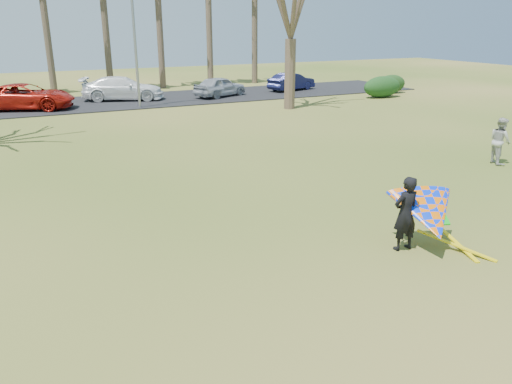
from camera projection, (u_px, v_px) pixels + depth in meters
name	position (u px, v px, depth m)	size (l,w,h in m)	color
ground	(298.00, 270.00, 10.29)	(100.00, 100.00, 0.00)	#2D5612
parking_strip	(97.00, 103.00, 31.56)	(46.00, 7.00, 0.06)	black
streetlight	(137.00, 30.00, 28.48)	(2.28, 0.18, 8.00)	gray
hedge_near	(382.00, 87.00, 33.95)	(2.88, 1.30, 1.44)	#143914
hedge_far	(391.00, 84.00, 36.10)	(2.36, 1.11, 1.31)	#173613
car_2	(26.00, 97.00, 28.88)	(2.46, 5.33, 1.48)	#AE180D
car_3	(123.00, 88.00, 32.44)	(2.10, 5.16, 1.50)	white
car_4	(220.00, 86.00, 34.02)	(1.60, 3.98, 1.36)	#A4A9B2
car_5	(292.00, 82.00, 37.14)	(1.35, 3.88, 1.28)	#171A45
pedestrian_a	(500.00, 141.00, 17.86)	(0.82, 0.64, 1.68)	#B2B2AD
kite_flyer	(427.00, 214.00, 10.97)	(2.13, 2.39, 2.02)	black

